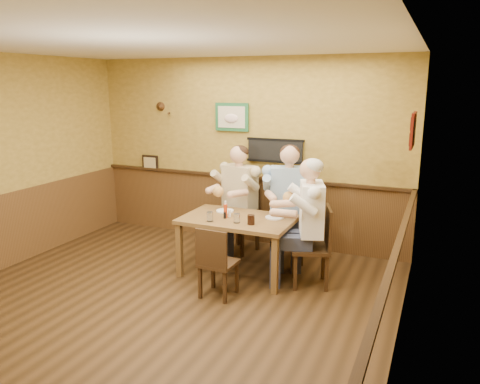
% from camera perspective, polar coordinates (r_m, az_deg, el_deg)
% --- Properties ---
extents(room, '(5.02, 5.03, 2.81)m').
position_cam_1_polar(room, '(4.98, -8.43, 4.59)').
color(room, '#2F1F0E').
rests_on(room, ground).
extents(dining_table, '(1.40, 0.90, 0.75)m').
position_cam_1_polar(dining_table, '(5.97, -0.25, -4.00)').
color(dining_table, brown).
rests_on(dining_table, ground).
extents(chair_back_left, '(0.55, 0.55, 0.98)m').
position_cam_1_polar(chair_back_left, '(6.82, -0.02, -3.25)').
color(chair_back_left, '#382411').
rests_on(chair_back_left, ground).
extents(chair_back_right, '(0.59, 0.59, 1.02)m').
position_cam_1_polar(chair_back_right, '(6.49, 5.87, -4.02)').
color(chair_back_right, '#382411').
rests_on(chair_back_right, ground).
extents(chair_right_end, '(0.58, 0.58, 0.98)m').
position_cam_1_polar(chair_right_end, '(5.75, 8.57, -6.58)').
color(chair_right_end, '#382411').
rests_on(chair_right_end, ground).
extents(chair_near_side, '(0.40, 0.40, 0.84)m').
position_cam_1_polar(chair_near_side, '(5.42, -2.63, -8.43)').
color(chair_near_side, '#382411').
rests_on(chair_near_side, ground).
extents(diner_tan_shirt, '(0.79, 0.79, 1.40)m').
position_cam_1_polar(diner_tan_shirt, '(6.77, -0.02, -1.54)').
color(diner_tan_shirt, beige).
rests_on(diner_tan_shirt, ground).
extents(diner_blue_polo, '(0.84, 0.84, 1.45)m').
position_cam_1_polar(diner_blue_polo, '(6.43, 5.92, -2.16)').
color(diner_blue_polo, '#88A8CC').
rests_on(diner_blue_polo, ground).
extents(diner_white_elder, '(0.83, 0.83, 1.40)m').
position_cam_1_polar(diner_white_elder, '(5.68, 8.64, -4.58)').
color(diner_white_elder, white).
rests_on(diner_white_elder, ground).
extents(water_glass_left, '(0.08, 0.08, 0.12)m').
position_cam_1_polar(water_glass_left, '(5.78, -3.70, -3.02)').
color(water_glass_left, silver).
rests_on(water_glass_left, dining_table).
extents(water_glass_mid, '(0.08, 0.08, 0.12)m').
position_cam_1_polar(water_glass_mid, '(5.71, -0.40, -3.22)').
color(water_glass_mid, white).
rests_on(water_glass_mid, dining_table).
extents(cola_tumbler, '(0.11, 0.11, 0.12)m').
position_cam_1_polar(cola_tumbler, '(5.65, 1.35, -3.40)').
color(cola_tumbler, black).
rests_on(cola_tumbler, dining_table).
extents(hot_sauce_bottle, '(0.06, 0.06, 0.20)m').
position_cam_1_polar(hot_sauce_bottle, '(5.92, -1.78, -2.23)').
color(hot_sauce_bottle, '#B73713').
rests_on(hot_sauce_bottle, dining_table).
extents(salt_shaker, '(0.04, 0.04, 0.09)m').
position_cam_1_polar(salt_shaker, '(5.97, -1.28, -2.61)').
color(salt_shaker, white).
rests_on(salt_shaker, dining_table).
extents(pepper_shaker, '(0.04, 0.04, 0.08)m').
position_cam_1_polar(pepper_shaker, '(5.90, -1.87, -2.87)').
color(pepper_shaker, black).
rests_on(pepper_shaker, dining_table).
extents(plate_far_left, '(0.25, 0.25, 0.02)m').
position_cam_1_polar(plate_far_left, '(6.24, -1.85, -2.29)').
color(plate_far_left, white).
rests_on(plate_far_left, dining_table).
extents(plate_far_right, '(0.26, 0.26, 0.02)m').
position_cam_1_polar(plate_far_right, '(5.95, 4.24, -3.09)').
color(plate_far_right, silver).
rests_on(plate_far_right, dining_table).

